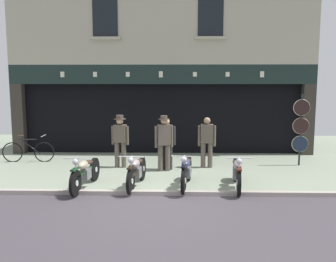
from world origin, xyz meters
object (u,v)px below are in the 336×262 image
Objects in this scene: advert_board_far at (66,112)px; leaning_bicycle at (28,151)px; salesman_left at (120,138)px; shopkeeper_center at (164,141)px; motorcycle_center at (186,170)px; advert_board_near at (93,112)px; assistant_far_right at (166,141)px; tyre_sign_pole at (301,126)px; motorcycle_left at (85,172)px; salesman_right at (207,140)px; motorcycle_center_left at (137,171)px; motorcycle_center_right at (237,172)px.

leaning_bicycle is (-0.80, -1.78, -1.19)m from advert_board_far.
shopkeeper_center reaches higher than salesman_left.
advert_board_near is (-3.44, 4.64, 1.12)m from motorcycle_center.
shopkeeper_center is 4.86m from advert_board_far.
assistant_far_right is 0.69× the size of tyre_sign_pole.
motorcycle_left is 6.88m from tyre_sign_pole.
salesman_left is 2.71m from salesman_right.
advert_board_far is 2.28m from leaning_bicycle.
assistant_far_right reaches higher than motorcycle_center_left.
tyre_sign_pole reaches higher than advert_board_near.
motorcycle_center is at bearing 58.47° from leaning_bicycle.
motorcycle_left is at bearing 13.62° from motorcycle_center_left.
motorcycle_center_left is 1.23× the size of salesman_right.
motorcycle_left is at bearing 39.96° from salesman_right.
advert_board_far is (-4.47, 4.64, 1.12)m from motorcycle_center.
shopkeeper_center is (-0.64, 1.71, 0.49)m from motorcycle_center.
salesman_right is at bearing -166.82° from assistant_far_right.
motorcycle_center_left is 1.97× the size of advert_board_far.
motorcycle_center reaches higher than motorcycle_center_right.
salesman_left is 5.75m from tyre_sign_pole.
salesman_left is 1.48m from assistant_far_right.
motorcycle_center is 1.25× the size of assistant_far_right.
assistant_far_right is at bearing 17.18° from salesman_right.
shopkeeper_center is at bearing -46.30° from advert_board_near.
salesman_right reaches higher than assistant_far_right.
salesman_right is 1.00× the size of assistant_far_right.
tyre_sign_pole is at bearing 85.15° from leaning_bicycle.
assistant_far_right is at bearing -35.12° from advert_board_far.
advert_board_far reaches higher than motorcycle_left.
advert_board_far is (-3.83, 2.93, 0.63)m from shopkeeper_center.
leaning_bicycle is (-5.95, 0.66, -0.51)m from salesman_right.
motorcycle_center_left and leaning_bicycle have the same top height.
leaning_bicycle is (-4.69, 0.97, -0.50)m from assistant_far_right.
assistant_far_right is at bearing -171.14° from tyre_sign_pole.
motorcycle_center_left is at bearing -55.59° from advert_board_far.
motorcycle_center_right is 0.85× the size of tyre_sign_pole.
advert_board_far is at bearing -35.45° from assistant_far_right.
motorcycle_center_left is 2.35m from salesman_left.
motorcycle_center_left is at bearing 52.19° from salesman_right.
motorcycle_center is 1.27m from motorcycle_center_right.
assistant_far_right is at bearing -41.69° from motorcycle_center_right.
motorcycle_left is 5.03m from advert_board_near.
advert_board_far is (-1.92, 4.82, 1.14)m from motorcycle_left.
advert_board_near reaches higher than salesman_left.
advert_board_near is at bearing -58.60° from motorcycle_center_left.
advert_board_near is at bearing -59.19° from shopkeeper_center.
tyre_sign_pole is at bearing -171.47° from assistant_far_right.
salesman_left is at bearing -10.29° from assistant_far_right.
salesman_right is at bearing -124.97° from motorcycle_center_left.
motorcycle_center_right is at bearing -174.67° from motorcycle_center_left.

